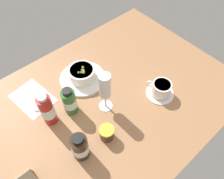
{
  "coord_description": "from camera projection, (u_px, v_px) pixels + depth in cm",
  "views": [
    {
      "loc": [
        38.43,
        43.63,
        81.81
      ],
      "look_at": [
        1.17,
        0.94,
        5.91
      ],
      "focal_mm": 35.42,
      "sensor_mm": 36.0,
      "label": 1
    }
  ],
  "objects": [
    {
      "name": "ground_plane",
      "position": [
        113.0,
        97.0,
        1.02
      ],
      "size": [
        110.0,
        84.0,
        3.0
      ],
      "primitive_type": "cube",
      "color": "#A8754C"
    },
    {
      "name": "sauce_bottle_green",
      "position": [
        70.0,
        101.0,
        0.9
      ],
      "size": [
        5.84,
        5.84,
        14.07
      ],
      "color": "#337233",
      "rests_on": "ground_plane"
    },
    {
      "name": "coffee_cup",
      "position": [
        161.0,
        89.0,
        0.98
      ],
      "size": [
        12.72,
        13.05,
        6.97
      ],
      "color": "white",
      "rests_on": "ground_plane"
    },
    {
      "name": "sauce_bottle_brown",
      "position": [
        80.0,
        147.0,
        0.79
      ],
      "size": [
        6.28,
        6.28,
        13.85
      ],
      "color": "#382314",
      "rests_on": "ground_plane"
    },
    {
      "name": "porridge_bowl",
      "position": [
        82.0,
        75.0,
        1.03
      ],
      "size": [
        21.65,
        21.65,
        7.73
      ],
      "color": "white",
      "rests_on": "ground_plane"
    },
    {
      "name": "wine_glass",
      "position": [
        105.0,
        87.0,
        0.86
      ],
      "size": [
        6.17,
        6.17,
        20.32
      ],
      "color": "white",
      "rests_on": "ground_plane"
    },
    {
      "name": "sauce_bottle_red",
      "position": [
        47.0,
        110.0,
        0.86
      ],
      "size": [
        5.54,
        5.54,
        17.07
      ],
      "color": "#B21E19",
      "rests_on": "ground_plane"
    },
    {
      "name": "menu_card",
      "position": [
        26.0,
        179.0,
        0.74
      ],
      "size": [
        5.93,
        6.14,
        9.67
      ],
      "color": "tan",
      "rests_on": "ground_plane"
    },
    {
      "name": "cutlery_setting",
      "position": [
        33.0,
        99.0,
        0.99
      ],
      "size": [
        16.21,
        20.79,
        0.9
      ],
      "color": "white",
      "rests_on": "ground_plane"
    },
    {
      "name": "jam_jar",
      "position": [
        107.0,
        133.0,
        0.86
      ],
      "size": [
        5.81,
        5.81,
        6.08
      ],
      "color": "#4A2718",
      "rests_on": "ground_plane"
    }
  ]
}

